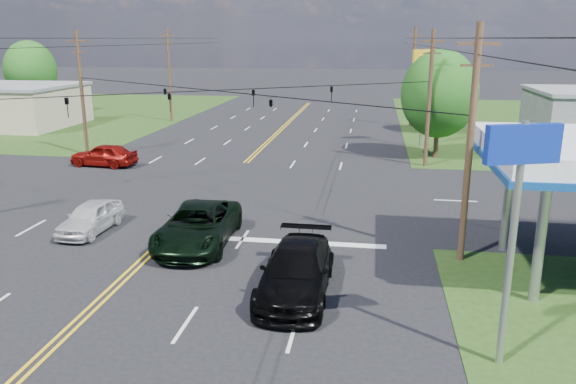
% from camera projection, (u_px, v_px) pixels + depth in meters
% --- Properties ---
extents(ground, '(280.00, 280.00, 0.00)m').
position_uv_depth(ground, '(216.00, 191.00, 33.79)').
color(ground, black).
rests_on(ground, ground).
extents(grass_nw, '(46.00, 48.00, 0.03)m').
position_uv_depth(grass_nw, '(13.00, 113.00, 69.41)').
color(grass_nw, '#203A12').
rests_on(grass_nw, ground).
extents(stop_bar, '(10.00, 0.50, 0.02)m').
position_uv_depth(stop_bar, '(275.00, 241.00, 25.43)').
color(stop_bar, silver).
rests_on(stop_bar, ground).
extents(pole_se, '(1.60, 0.28, 9.50)m').
position_uv_depth(pole_se, '(470.00, 143.00, 22.01)').
color(pole_se, '#3B2C19').
rests_on(pole_se, ground).
extents(pole_nw, '(1.60, 0.28, 9.50)m').
position_uv_depth(pole_nw, '(82.00, 92.00, 42.97)').
color(pole_nw, '#3B2C19').
rests_on(pole_nw, ground).
extents(pole_ne, '(1.60, 0.28, 9.50)m').
position_uv_depth(pole_ne, '(429.00, 97.00, 39.16)').
color(pole_ne, '#3B2C19').
rests_on(pole_ne, ground).
extents(pole_left_far, '(1.60, 0.28, 10.00)m').
position_uv_depth(pole_left_far, '(169.00, 74.00, 61.01)').
color(pole_left_far, '#3B2C19').
rests_on(pole_left_far, ground).
extents(pole_right_far, '(1.60, 0.28, 10.00)m').
position_uv_depth(pole_right_far, '(413.00, 76.00, 57.21)').
color(pole_right_far, '#3B2C19').
rests_on(pole_right_far, ground).
extents(span_wire_signals, '(26.00, 18.00, 1.13)m').
position_uv_depth(span_wire_signals, '(213.00, 91.00, 32.20)').
color(span_wire_signals, black).
rests_on(span_wire_signals, ground).
extents(power_lines, '(26.04, 100.00, 0.64)m').
position_uv_depth(power_lines, '(200.00, 44.00, 29.60)').
color(power_lines, black).
rests_on(power_lines, ground).
extents(tree_right_a, '(5.70, 5.70, 8.18)m').
position_uv_depth(tree_right_a, '(439.00, 94.00, 41.89)').
color(tree_right_a, '#3B2C19').
rests_on(tree_right_a, ground).
extents(tree_right_b, '(4.94, 4.94, 7.09)m').
position_uv_depth(tree_right_b, '(453.00, 89.00, 53.13)').
color(tree_right_b, '#3B2C19').
rests_on(tree_right_b, ground).
extents(tree_far_l, '(6.08, 6.08, 8.72)m').
position_uv_depth(tree_far_l, '(30.00, 70.00, 67.60)').
color(tree_far_l, '#3B2C19').
rests_on(tree_far_l, ground).
extents(pickup_dkgreen, '(3.15, 6.44, 1.76)m').
position_uv_depth(pickup_dkgreen, '(198.00, 226.00, 24.84)').
color(pickup_dkgreen, black).
rests_on(pickup_dkgreen, ground).
extents(suv_black, '(2.44, 5.95, 1.72)m').
position_uv_depth(suv_black, '(296.00, 271.00, 20.03)').
color(suv_black, black).
rests_on(suv_black, ground).
extents(pickup_white, '(1.85, 4.28, 1.44)m').
position_uv_depth(pickup_white, '(90.00, 217.00, 26.54)').
color(pickup_white, silver).
rests_on(pickup_white, ground).
extents(sedan_red, '(4.91, 2.33, 1.62)m').
position_uv_depth(sedan_red, '(104.00, 155.00, 40.26)').
color(sedan_red, maroon).
rests_on(sedan_red, ground).
extents(polesign_se, '(2.00, 0.89, 6.90)m').
position_uv_depth(polesign_se, '(519.00, 182.00, 14.48)').
color(polesign_se, '#A5A5AA').
rests_on(polesign_se, ground).
extents(polesign_ne, '(2.12, 1.15, 8.07)m').
position_uv_depth(polesign_ne, '(425.00, 71.00, 46.03)').
color(polesign_ne, '#A5A5AA').
rests_on(polesign_ne, ground).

